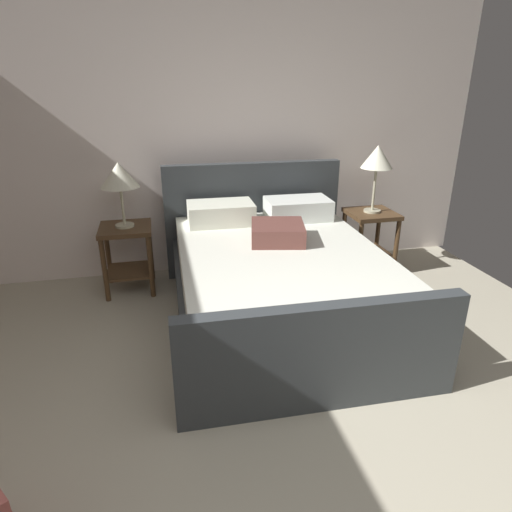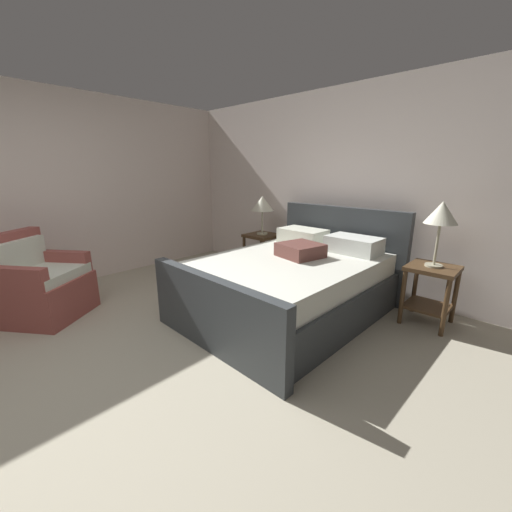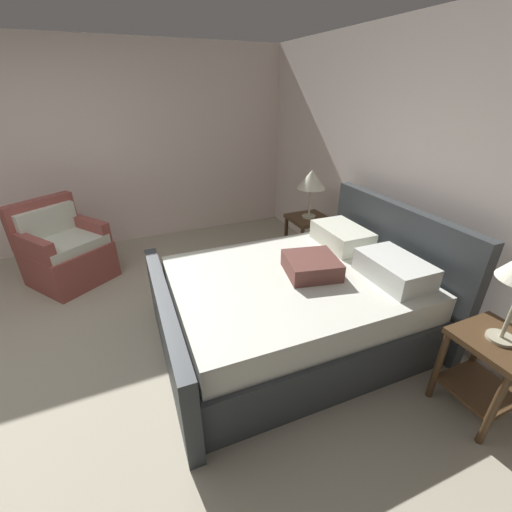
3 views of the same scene
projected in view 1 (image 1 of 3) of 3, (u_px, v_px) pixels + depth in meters
The scene contains 6 objects.
wall_back at pixel (218, 140), 4.18m from camera, with size 5.14×0.12×2.50m, color white.
bed at pixel (277, 278), 3.47m from camera, with size 1.71×2.18×1.08m.
nightstand_right at pixel (370, 231), 4.35m from camera, with size 0.44×0.44×0.60m.
table_lamp_right at pixel (377, 159), 4.09m from camera, with size 0.29×0.29×0.63m.
nightstand_left at pixel (127, 248), 3.92m from camera, with size 0.44×0.44×0.60m.
table_lamp_left at pixel (119, 176), 3.69m from camera, with size 0.32×0.32×0.55m.
Camera 1 is at (-0.60, -0.93, 1.79)m, focal length 31.23 mm.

